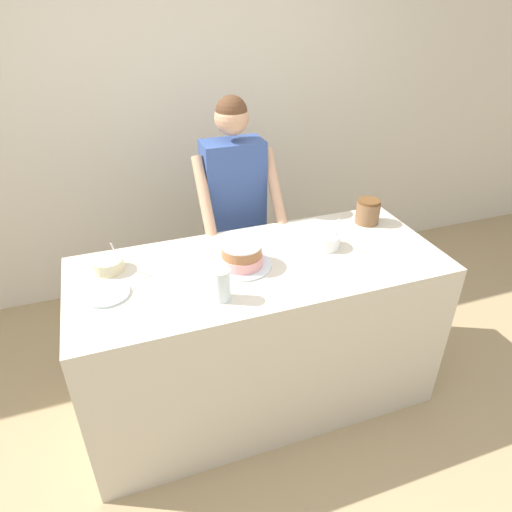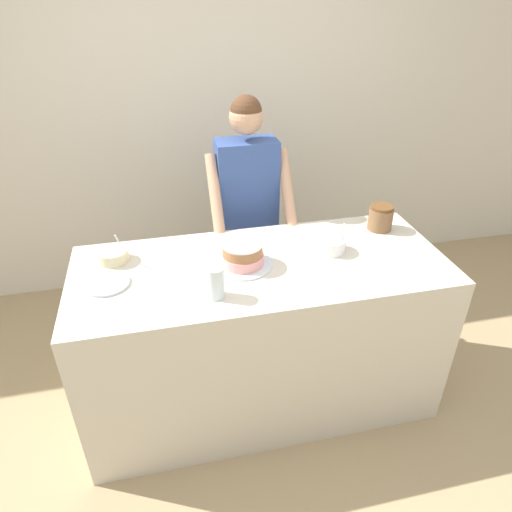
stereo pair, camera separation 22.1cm
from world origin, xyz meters
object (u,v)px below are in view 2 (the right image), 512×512
object	(u,v)px
person_baker	(247,201)
stoneware_jar	(380,218)
cake	(243,255)
frosting_bowl_pink	(331,244)
drinking_glass	(215,282)
ceramic_plate	(107,284)
frosting_bowl_white	(113,255)

from	to	relation	value
person_baker	stoneware_jar	world-z (taller)	person_baker
person_baker	cake	distance (m)	0.65
frosting_bowl_pink	stoneware_jar	xyz separation A→B (m)	(0.36, 0.18, 0.03)
cake	drinking_glass	size ratio (longest dim) A/B	1.96
cake	ceramic_plate	distance (m)	0.66
drinking_glass	stoneware_jar	bearing A→B (deg)	23.65
person_baker	drinking_glass	world-z (taller)	person_baker
ceramic_plate	person_baker	bearing A→B (deg)	39.23
person_baker	frosting_bowl_pink	xyz separation A→B (m)	(0.32, -0.60, -0.01)
ceramic_plate	stoneware_jar	distance (m)	1.51
frosting_bowl_white	ceramic_plate	size ratio (longest dim) A/B	0.83
ceramic_plate	cake	bearing A→B (deg)	2.62
person_baker	stoneware_jar	distance (m)	0.80
person_baker	ceramic_plate	xyz separation A→B (m)	(-0.81, -0.66, -0.05)
cake	frosting_bowl_pink	bearing A→B (deg)	3.63
person_baker	stoneware_jar	size ratio (longest dim) A/B	11.26
drinking_glass	cake	bearing A→B (deg)	54.10
cake	frosting_bowl_pink	xyz separation A→B (m)	(0.48, 0.03, -0.02)
person_baker	frosting_bowl_white	world-z (taller)	person_baker
drinking_glass	ceramic_plate	world-z (taller)	drinking_glass
cake	frosting_bowl_pink	world-z (taller)	frosting_bowl_pink
person_baker	ceramic_plate	bearing A→B (deg)	-140.77
drinking_glass	frosting_bowl_white	bearing A→B (deg)	137.88
cake	frosting_bowl_white	world-z (taller)	frosting_bowl_white
ceramic_plate	stoneware_jar	bearing A→B (deg)	9.05
frosting_bowl_white	drinking_glass	distance (m)	0.62
ceramic_plate	stoneware_jar	xyz separation A→B (m)	(1.49, 0.24, 0.06)
stoneware_jar	cake	bearing A→B (deg)	-166.09
frosting_bowl_pink	frosting_bowl_white	bearing A→B (deg)	172.24
cake	ceramic_plate	bearing A→B (deg)	-177.38
frosting_bowl_pink	frosting_bowl_white	size ratio (longest dim) A/B	1.09
frosting_bowl_pink	stoneware_jar	world-z (taller)	frosting_bowl_pink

